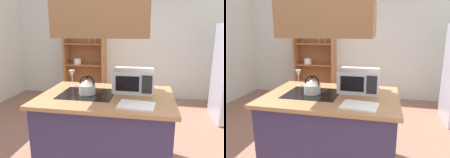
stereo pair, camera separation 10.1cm
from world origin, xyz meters
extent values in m
cube|color=silver|center=(0.00, 3.00, 1.35)|extent=(6.00, 0.12, 2.70)
cube|color=#393053|center=(-0.11, 0.17, 0.43)|extent=(1.38, 0.91, 0.86)
cube|color=#AC7A4C|center=(-0.11, 0.17, 0.88)|extent=(1.46, 0.99, 0.04)
cube|color=black|center=(-0.33, 0.17, 0.90)|extent=(0.60, 0.48, 0.00)
cube|color=brown|center=(-0.11, 0.17, 1.71)|extent=(0.90, 0.70, 0.36)
cube|color=#AB6B3B|center=(-1.63, 2.74, 0.99)|extent=(0.04, 0.40, 1.98)
cube|color=#AB6B3B|center=(-0.70, 2.74, 0.99)|extent=(0.04, 0.40, 1.98)
cube|color=#AB6B3B|center=(-1.16, 2.74, 1.97)|extent=(0.96, 0.40, 0.03)
cube|color=#AB6B3B|center=(-1.16, 2.74, 0.04)|extent=(0.96, 0.40, 0.08)
cube|color=#AB6B3B|center=(-1.16, 2.93, 0.99)|extent=(0.96, 0.02, 1.98)
cube|color=#AB6B3B|center=(-1.16, 2.74, 0.79)|extent=(0.88, 0.36, 0.02)
cube|color=#AB6B3B|center=(-1.16, 2.74, 1.29)|extent=(0.88, 0.36, 0.02)
cylinder|color=white|center=(-1.34, 2.69, 0.83)|extent=(0.18, 0.18, 0.05)
cylinder|color=white|center=(-1.34, 2.69, 0.88)|extent=(0.17, 0.17, 0.05)
cylinder|color=white|center=(-1.34, 2.69, 0.92)|extent=(0.16, 0.16, 0.05)
cylinder|color=silver|center=(-1.05, 2.70, 1.36)|extent=(0.01, 0.01, 0.12)
cone|color=silver|center=(-1.05, 2.70, 1.46)|extent=(0.07, 0.07, 0.08)
cylinder|color=silver|center=(-0.90, 2.70, 1.36)|extent=(0.01, 0.01, 0.12)
cone|color=silver|center=(-0.90, 2.70, 1.46)|extent=(0.07, 0.07, 0.08)
cylinder|color=beige|center=(-0.33, 0.17, 0.95)|extent=(0.19, 0.19, 0.10)
cone|color=#B5C0C0|center=(-0.33, 0.17, 1.04)|extent=(0.18, 0.18, 0.07)
sphere|color=black|center=(-0.33, 0.17, 1.09)|extent=(0.03, 0.03, 0.03)
torus|color=black|center=(-0.33, 0.17, 1.02)|extent=(0.18, 0.02, 0.18)
cube|color=white|center=(0.24, -0.13, 0.91)|extent=(0.37, 0.28, 0.02)
cube|color=silver|center=(0.17, 0.37, 1.03)|extent=(0.46, 0.34, 0.26)
cube|color=black|center=(0.11, 0.20, 1.03)|extent=(0.26, 0.01, 0.17)
cube|color=#262628|center=(0.33, 0.20, 1.03)|extent=(0.11, 0.01, 0.20)
cylinder|color=silver|center=(-0.62, 0.47, 0.90)|extent=(0.06, 0.06, 0.01)
cylinder|color=silver|center=(-0.62, 0.47, 0.96)|extent=(0.01, 0.01, 0.11)
cone|color=silver|center=(-0.62, 0.47, 1.06)|extent=(0.08, 0.08, 0.09)
camera|label=1|loc=(0.34, -1.98, 1.60)|focal=33.25mm
camera|label=2|loc=(0.44, -1.96, 1.60)|focal=33.25mm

